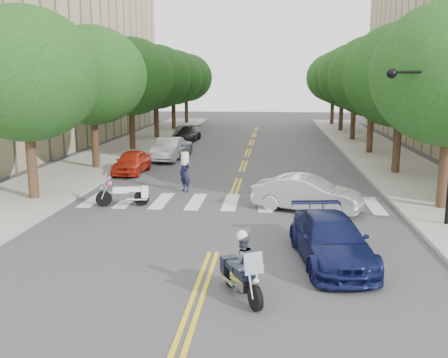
# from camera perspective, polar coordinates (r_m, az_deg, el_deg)

# --- Properties ---
(ground) EXTENTS (140.00, 140.00, 0.00)m
(ground) POSITION_cam_1_polar(r_m,az_deg,el_deg) (15.86, -1.24, -8.39)
(ground) COLOR #38383A
(ground) RESTS_ON ground
(sidewalk_left) EXTENTS (5.00, 60.00, 0.15)m
(sidewalk_left) POSITION_cam_1_polar(r_m,az_deg,el_deg) (38.87, -11.37, 3.29)
(sidewalk_left) COLOR #9E9991
(sidewalk_left) RESTS_ON ground
(sidewalk_right) EXTENTS (5.00, 60.00, 0.15)m
(sidewalk_right) POSITION_cam_1_polar(r_m,az_deg,el_deg) (37.99, 17.27, 2.82)
(sidewalk_right) COLOR #9E9991
(sidewalk_right) RESTS_ON ground
(tree_l_0) EXTENTS (6.40, 6.40, 8.45)m
(tree_l_0) POSITION_cam_1_polar(r_m,az_deg,el_deg) (23.36, -21.79, 11.03)
(tree_l_0) COLOR #382316
(tree_l_0) RESTS_ON ground
(tree_l_1) EXTENTS (6.40, 6.40, 8.45)m
(tree_l_1) POSITION_cam_1_polar(r_m,az_deg,el_deg) (30.71, -14.88, 11.33)
(tree_l_1) COLOR #382316
(tree_l_1) RESTS_ON ground
(tree_l_2) EXTENTS (6.40, 6.40, 8.45)m
(tree_l_2) POSITION_cam_1_polar(r_m,az_deg,el_deg) (38.31, -10.67, 11.43)
(tree_l_2) COLOR #382316
(tree_l_2) RESTS_ON ground
(tree_l_3) EXTENTS (6.40, 6.40, 8.45)m
(tree_l_3) POSITION_cam_1_polar(r_m,az_deg,el_deg) (46.06, -7.86, 11.46)
(tree_l_3) COLOR #382316
(tree_l_3) RESTS_ON ground
(tree_l_4) EXTENTS (6.40, 6.40, 8.45)m
(tree_l_4) POSITION_cam_1_polar(r_m,az_deg,el_deg) (53.87, -5.86, 11.47)
(tree_l_4) COLOR #382316
(tree_l_4) RESTS_ON ground
(tree_l_5) EXTENTS (6.40, 6.40, 8.45)m
(tree_l_5) POSITION_cam_1_polar(r_m,az_deg,el_deg) (61.74, -4.37, 11.47)
(tree_l_5) COLOR #382316
(tree_l_5) RESTS_ON ground
(tree_r_1) EXTENTS (6.40, 6.40, 8.45)m
(tree_r_1) POSITION_cam_1_polar(r_m,az_deg,el_deg) (29.66, 19.64, 11.07)
(tree_r_1) COLOR #382316
(tree_r_1) RESTS_ON ground
(tree_r_2) EXTENTS (6.40, 6.40, 8.45)m
(tree_r_2) POSITION_cam_1_polar(r_m,az_deg,el_deg) (37.48, 16.70, 11.16)
(tree_r_2) COLOR #382316
(tree_r_2) RESTS_ON ground
(tree_r_3) EXTENTS (6.40, 6.40, 8.45)m
(tree_r_3) POSITION_cam_1_polar(r_m,az_deg,el_deg) (45.37, 14.77, 11.21)
(tree_r_3) COLOR #382316
(tree_r_3) RESTS_ON ground
(tree_r_4) EXTENTS (6.40, 6.40, 8.45)m
(tree_r_4) POSITION_cam_1_polar(r_m,az_deg,el_deg) (53.28, 13.41, 11.23)
(tree_r_4) COLOR #382316
(tree_r_4) RESTS_ON ground
(tree_r_5) EXTENTS (6.40, 6.40, 8.45)m
(tree_r_5) POSITION_cam_1_polar(r_m,az_deg,el_deg) (61.22, 12.41, 11.25)
(tree_r_5) COLOR #382316
(tree_r_5) RESTS_ON ground
(traffic_signal_pole) EXTENTS (2.82, 0.42, 6.00)m
(traffic_signal_pole) POSITION_cam_1_polar(r_m,az_deg,el_deg) (19.32, 23.56, 5.55)
(traffic_signal_pole) COLOR black
(traffic_signal_pole) RESTS_ON ground
(motorcycle_police) EXTENTS (1.20, 2.00, 1.74)m
(motorcycle_police) POSITION_cam_1_polar(r_m,az_deg,el_deg) (12.57, 1.96, -10.02)
(motorcycle_police) COLOR black
(motorcycle_police) RESTS_ON ground
(motorcycle_parked) EXTENTS (2.26, 0.86, 1.47)m
(motorcycle_parked) POSITION_cam_1_polar(r_m,az_deg,el_deg) (21.80, -10.98, -1.71)
(motorcycle_parked) COLOR black
(motorcycle_parked) RESTS_ON ground
(officer_standing) EXTENTS (0.80, 0.78, 1.85)m
(officer_standing) POSITION_cam_1_polar(r_m,az_deg,el_deg) (24.10, -4.47, 0.71)
(officer_standing) COLOR #171934
(officer_standing) RESTS_ON ground
(convertible) EXTENTS (4.68, 2.94, 1.46)m
(convertible) POSITION_cam_1_polar(r_m,az_deg,el_deg) (20.82, 9.46, -1.66)
(convertible) COLOR silver
(convertible) RESTS_ON ground
(sedan_blue) EXTENTS (2.54, 4.96, 1.38)m
(sedan_blue) POSITION_cam_1_polar(r_m,az_deg,el_deg) (15.16, 12.15, -6.84)
(sedan_blue) COLOR #0F1542
(sedan_blue) RESTS_ON ground
(parked_car_a) EXTENTS (1.62, 3.92, 1.33)m
(parked_car_a) POSITION_cam_1_polar(r_m,az_deg,el_deg) (29.35, -10.49, 1.94)
(parked_car_a) COLOR red
(parked_car_a) RESTS_ON ground
(parked_car_b) EXTENTS (1.62, 4.53, 1.49)m
(parked_car_b) POSITION_cam_1_polar(r_m,az_deg,el_deg) (33.87, -6.38, 3.43)
(parked_car_b) COLOR #B8B8B8
(parked_car_b) RESTS_ON ground
(parked_car_c) EXTENTS (2.36, 4.45, 1.19)m
(parked_car_c) POSITION_cam_1_polar(r_m,az_deg,el_deg) (35.35, -5.88, 3.53)
(parked_car_c) COLOR #A5A8AD
(parked_car_c) RESTS_ON ground
(parked_car_d) EXTENTS (1.98, 4.39, 1.25)m
(parked_car_d) POSITION_cam_1_polar(r_m,az_deg,el_deg) (44.21, -4.16, 5.15)
(parked_car_d) COLOR black
(parked_car_d) RESTS_ON ground
(parked_car_e) EXTENTS (1.86, 4.10, 1.37)m
(parked_car_e) POSITION_cam_1_polar(r_m,az_deg,el_deg) (45.29, -4.75, 5.36)
(parked_car_e) COLOR gray
(parked_car_e) RESTS_ON ground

